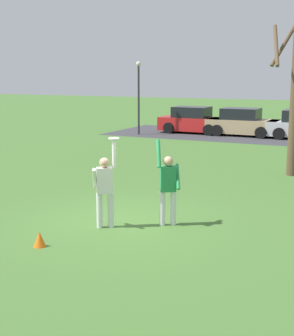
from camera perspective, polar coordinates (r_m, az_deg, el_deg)
The scene contains 9 objects.
ground_plane at distance 11.98m, azimuth -3.06°, elevation -6.26°, with size 120.00×120.00×0.00m, color #426B2D.
person_catcher at distance 11.35m, azimuth -4.93°, elevation -2.13°, with size 0.58×0.53×2.08m.
person_defender at distance 11.49m, azimuth 2.45°, elevation -1.94°, with size 0.65×0.62×2.04m.
frisbee_disc at distance 11.16m, azimuth -3.87°, elevation 3.46°, with size 0.25×0.25×0.02m, color white.
parked_car_red at distance 30.16m, azimuth 5.39°, elevation 5.46°, with size 4.11×2.06×1.59m.
parked_car_tan at distance 29.21m, azimuth 11.02°, elevation 5.14°, with size 4.11×2.06×1.59m.
parking_strip at distance 29.13m, azimuth 11.09°, elevation 3.69°, with size 15.80×6.40×0.01m, color #38383D.
lamppost_by_lot at distance 29.12m, azimuth -0.98°, elevation 8.98°, with size 0.28×0.28×4.26m.
field_cone_orange at distance 10.51m, azimuth -12.36°, elevation -8.07°, with size 0.26×0.26×0.32m, color orange.
Camera 1 is at (5.56, -10.02, 3.52)m, focal length 52.51 mm.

